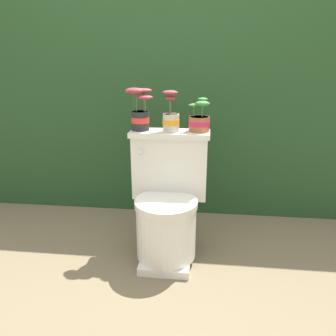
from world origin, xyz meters
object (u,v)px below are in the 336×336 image
(toilet, at_px, (168,205))
(potted_plant_middle, at_px, (199,121))
(potted_plant_left, at_px, (140,111))
(potted_plant_midleft, at_px, (171,118))

(toilet, height_order, potted_plant_middle, potted_plant_middle)
(potted_plant_left, height_order, potted_plant_midleft, potted_plant_left)
(potted_plant_left, height_order, potted_plant_middle, potted_plant_left)
(toilet, bearing_deg, potted_plant_midleft, 86.38)
(toilet, relative_size, potted_plant_midleft, 3.21)
(potted_plant_midleft, distance_m, potted_plant_middle, 0.16)
(toilet, distance_m, potted_plant_middle, 0.52)
(potted_plant_midleft, height_order, potted_plant_middle, potted_plant_midleft)
(potted_plant_middle, bearing_deg, potted_plant_left, -179.37)
(potted_plant_left, xyz_separation_m, potted_plant_midleft, (0.18, -0.02, -0.04))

